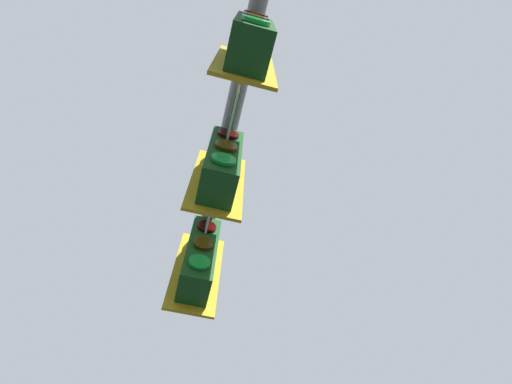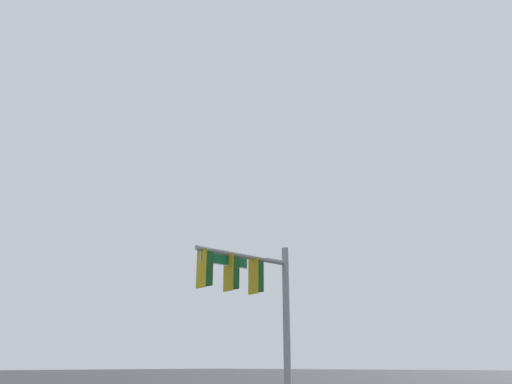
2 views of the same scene
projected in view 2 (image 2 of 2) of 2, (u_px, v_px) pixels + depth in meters
signal_pole_near at (257, 295)px, 17.91m from camera, size 4.27×1.03×6.18m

